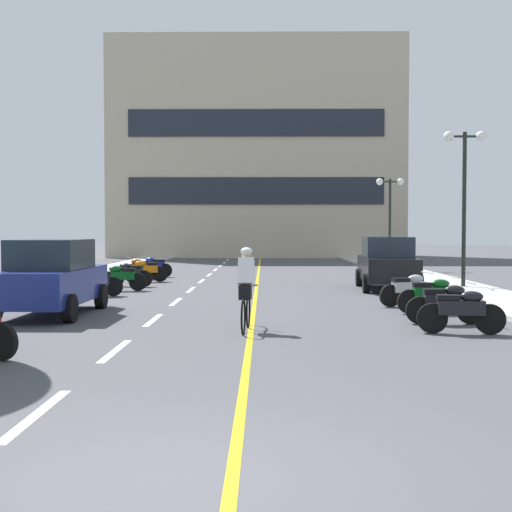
{
  "coord_description": "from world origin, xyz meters",
  "views": [
    {
      "loc": [
        0.51,
        -5.48,
        2.03
      ],
      "look_at": [
        0.21,
        20.71,
        1.06
      ],
      "focal_mm": 48.12,
      "sensor_mm": 36.0,
      "label": 1
    }
  ],
  "objects_px": {
    "street_lamp_far": "(390,201)",
    "motorcycle_7": "(121,277)",
    "parked_car_near": "(51,277)",
    "motorcycle_10": "(141,268)",
    "motorcycle_6": "(95,281)",
    "motorcycle_8": "(130,274)",
    "motorcycle_4": "(433,295)",
    "motorcycle_11": "(154,266)",
    "street_lamp_mid": "(464,174)",
    "motorcycle_3": "(446,303)",
    "cyclist_rider": "(246,287)",
    "motorcycle_9": "(146,270)",
    "motorcycle_2": "(462,310)",
    "parked_car_mid": "(387,263)",
    "motorcycle_5": "(409,289)"
  },
  "relations": [
    {
      "from": "motorcycle_7",
      "to": "motorcycle_10",
      "type": "distance_m",
      "value": 5.47
    },
    {
      "from": "parked_car_near",
      "to": "motorcycle_5",
      "type": "bearing_deg",
      "value": 12.45
    },
    {
      "from": "motorcycle_5",
      "to": "motorcycle_11",
      "type": "distance_m",
      "value": 14.6
    },
    {
      "from": "motorcycle_9",
      "to": "motorcycle_10",
      "type": "height_order",
      "value": "same"
    },
    {
      "from": "motorcycle_3",
      "to": "motorcycle_2",
      "type": "bearing_deg",
      "value": -92.4
    },
    {
      "from": "motorcycle_7",
      "to": "motorcycle_9",
      "type": "relative_size",
      "value": 1.02
    },
    {
      "from": "motorcycle_4",
      "to": "motorcycle_11",
      "type": "xyz_separation_m",
      "value": [
        -8.95,
        13.4,
        0.0
      ]
    },
    {
      "from": "motorcycle_5",
      "to": "motorcycle_11",
      "type": "height_order",
      "value": "same"
    },
    {
      "from": "parked_car_near",
      "to": "motorcycle_4",
      "type": "xyz_separation_m",
      "value": [
        9.23,
        0.28,
        -0.44
      ]
    },
    {
      "from": "motorcycle_10",
      "to": "cyclist_rider",
      "type": "xyz_separation_m",
      "value": [
        4.76,
        -14.57,
        0.41
      ]
    },
    {
      "from": "cyclist_rider",
      "to": "motorcycle_9",
      "type": "bearing_deg",
      "value": 108.23
    },
    {
      "from": "motorcycle_2",
      "to": "motorcycle_8",
      "type": "bearing_deg",
      "value": 127.61
    },
    {
      "from": "street_lamp_far",
      "to": "motorcycle_7",
      "type": "relative_size",
      "value": 2.74
    },
    {
      "from": "motorcycle_5",
      "to": "motorcycle_8",
      "type": "xyz_separation_m",
      "value": [
        -8.78,
        6.43,
        0.0
      ]
    },
    {
      "from": "motorcycle_3",
      "to": "motorcycle_10",
      "type": "relative_size",
      "value": 1.0
    },
    {
      "from": "motorcycle_3",
      "to": "motorcycle_5",
      "type": "xyz_separation_m",
      "value": [
        -0.04,
        3.54,
        0.0
      ]
    },
    {
      "from": "motorcycle_4",
      "to": "motorcycle_7",
      "type": "xyz_separation_m",
      "value": [
        -8.93,
        6.32,
        0.0
      ]
    },
    {
      "from": "motorcycle_5",
      "to": "motorcycle_10",
      "type": "bearing_deg",
      "value": 131.87
    },
    {
      "from": "street_lamp_mid",
      "to": "motorcycle_3",
      "type": "bearing_deg",
      "value": -108.45
    },
    {
      "from": "street_lamp_far",
      "to": "motorcycle_3",
      "type": "xyz_separation_m",
      "value": [
        -2.7,
        -21.34,
        -3.11
      ]
    },
    {
      "from": "motorcycle_2",
      "to": "parked_car_near",
      "type": "bearing_deg",
      "value": 161.84
    },
    {
      "from": "motorcycle_7",
      "to": "motorcycle_8",
      "type": "distance_m",
      "value": 1.81
    },
    {
      "from": "parked_car_near",
      "to": "motorcycle_10",
      "type": "height_order",
      "value": "parked_car_near"
    },
    {
      "from": "motorcycle_6",
      "to": "motorcycle_8",
      "type": "xyz_separation_m",
      "value": [
        0.34,
        3.84,
        0.0
      ]
    },
    {
      "from": "parked_car_near",
      "to": "motorcycle_5",
      "type": "distance_m",
      "value": 9.25
    },
    {
      "from": "street_lamp_far",
      "to": "motorcycle_6",
      "type": "relative_size",
      "value": 2.8
    },
    {
      "from": "motorcycle_9",
      "to": "street_lamp_far",
      "type": "bearing_deg",
      "value": 39.17
    },
    {
      "from": "motorcycle_5",
      "to": "cyclist_rider",
      "type": "xyz_separation_m",
      "value": [
        -4.27,
        -4.49,
        0.41
      ]
    },
    {
      "from": "motorcycle_8",
      "to": "cyclist_rider",
      "type": "bearing_deg",
      "value": -67.57
    },
    {
      "from": "motorcycle_9",
      "to": "motorcycle_2",
      "type": "bearing_deg",
      "value": -57.68
    },
    {
      "from": "street_lamp_far",
      "to": "motorcycle_6",
      "type": "height_order",
      "value": "street_lamp_far"
    },
    {
      "from": "parked_car_near",
      "to": "motorcycle_9",
      "type": "bearing_deg",
      "value": 87.61
    },
    {
      "from": "street_lamp_mid",
      "to": "motorcycle_2",
      "type": "xyz_separation_m",
      "value": [
        -2.99,
        -10.17,
        -3.52
      ]
    },
    {
      "from": "parked_car_near",
      "to": "motorcycle_8",
      "type": "bearing_deg",
      "value": 88.37
    },
    {
      "from": "parked_car_near",
      "to": "motorcycle_4",
      "type": "relative_size",
      "value": 2.48
    },
    {
      "from": "motorcycle_10",
      "to": "motorcycle_4",
      "type": "bearing_deg",
      "value": -51.9
    },
    {
      "from": "parked_car_mid",
      "to": "motorcycle_8",
      "type": "distance_m",
      "value": 9.22
    },
    {
      "from": "motorcycle_6",
      "to": "motorcycle_8",
      "type": "relative_size",
      "value": 1.0
    },
    {
      "from": "parked_car_mid",
      "to": "motorcycle_3",
      "type": "xyz_separation_m",
      "value": [
        -0.32,
        -8.84,
        -0.44
      ]
    },
    {
      "from": "motorcycle_4",
      "to": "motorcycle_11",
      "type": "distance_m",
      "value": 16.11
    },
    {
      "from": "street_lamp_mid",
      "to": "motorcycle_7",
      "type": "bearing_deg",
      "value": -177.0
    },
    {
      "from": "street_lamp_mid",
      "to": "motorcycle_8",
      "type": "height_order",
      "value": "street_lamp_mid"
    },
    {
      "from": "street_lamp_far",
      "to": "motorcycle_11",
      "type": "bearing_deg",
      "value": -151.99
    },
    {
      "from": "motorcycle_9",
      "to": "parked_car_near",
      "type": "bearing_deg",
      "value": -92.39
    },
    {
      "from": "motorcycle_10",
      "to": "motorcycle_3",
      "type": "bearing_deg",
      "value": -56.34
    },
    {
      "from": "street_lamp_mid",
      "to": "motorcycle_11",
      "type": "distance_m",
      "value": 13.83
    },
    {
      "from": "motorcycle_2",
      "to": "motorcycle_9",
      "type": "distance_m",
      "value": 16.01
    },
    {
      "from": "motorcycle_4",
      "to": "motorcycle_10",
      "type": "xyz_separation_m",
      "value": [
        -9.24,
        11.79,
        0.0
      ]
    },
    {
      "from": "parked_car_near",
      "to": "street_lamp_mid",
      "type": "bearing_deg",
      "value": 31.06
    },
    {
      "from": "motorcycle_4",
      "to": "cyclist_rider",
      "type": "distance_m",
      "value": 5.29
    }
  ]
}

